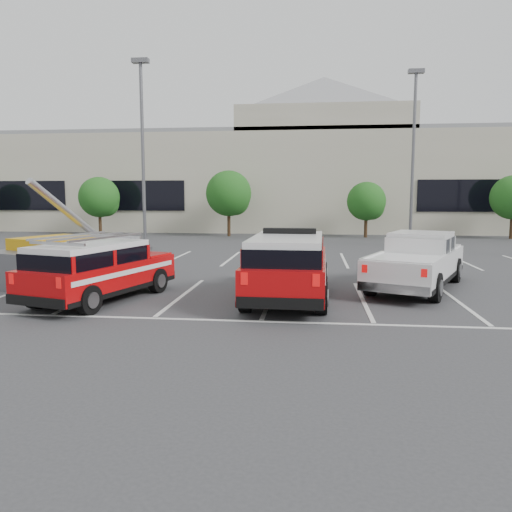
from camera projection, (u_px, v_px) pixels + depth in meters
The scene contains 12 objects.
ground at pixel (271, 298), 14.90m from camera, with size 120.00×120.00×0.00m, color #353537.
stall_markings at pixel (281, 274), 19.33m from camera, with size 23.00×15.00×0.01m, color silver.
convention_building at pixel (302, 177), 45.72m from camera, with size 60.00×16.99×13.20m.
tree_left at pixel (101, 199), 37.98m from camera, with size 3.07×3.07×4.42m.
tree_mid_left at pixel (230, 195), 36.82m from camera, with size 3.37×3.37×4.85m.
tree_mid_right at pixel (368, 203), 35.76m from camera, with size 2.77×2.77×3.99m.
light_pole_left at pixel (143, 155), 27.00m from camera, with size 0.90×0.60×10.24m.
light_pole_mid at pixel (413, 158), 29.25m from camera, with size 0.90×0.60×10.24m.
fire_chief_suv at pixel (288, 271), 14.59m from camera, with size 2.26×5.91×2.07m.
white_pickup at pixel (417, 266), 16.34m from camera, with size 4.21×6.24×1.82m.
ladder_suv at pixel (99, 274), 14.39m from camera, with size 3.19×5.24×1.93m.
utility_rig at pixel (50, 262), 17.42m from camera, with size 4.73×4.59×3.62m.
Camera 1 is at (1.22, -14.59, 3.05)m, focal length 35.00 mm.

